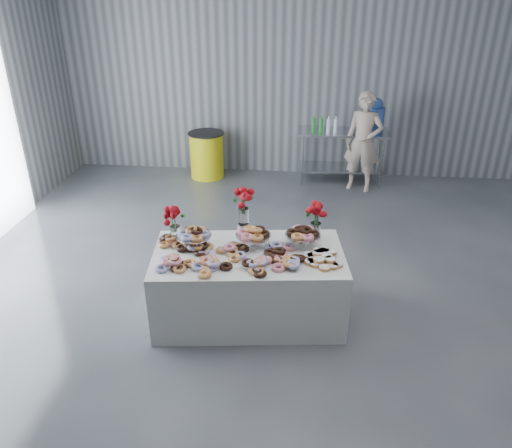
{
  "coord_description": "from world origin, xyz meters",
  "views": [
    {
      "loc": [
        0.19,
        -4.11,
        3.24
      ],
      "look_at": [
        -0.28,
        0.49,
        0.92
      ],
      "focal_mm": 35.0,
      "sensor_mm": 36.0,
      "label": 1
    }
  ],
  "objects_px": {
    "prep_table": "(342,147)",
    "person": "(363,142)",
    "water_jug": "(376,117)",
    "display_table": "(249,285)",
    "trash_barrel": "(207,155)"
  },
  "relations": [
    {
      "from": "water_jug",
      "to": "person",
      "type": "bearing_deg",
      "value": -122.43
    },
    {
      "from": "prep_table",
      "to": "person",
      "type": "xyz_separation_m",
      "value": [
        0.31,
        -0.3,
        0.19
      ]
    },
    {
      "from": "prep_table",
      "to": "person",
      "type": "height_order",
      "value": "person"
    },
    {
      "from": "display_table",
      "to": "trash_barrel",
      "type": "bearing_deg",
      "value": 106.85
    },
    {
      "from": "trash_barrel",
      "to": "person",
      "type": "bearing_deg",
      "value": -6.49
    },
    {
      "from": "prep_table",
      "to": "water_jug",
      "type": "height_order",
      "value": "water_jug"
    },
    {
      "from": "water_jug",
      "to": "trash_barrel",
      "type": "distance_m",
      "value": 2.93
    },
    {
      "from": "person",
      "to": "trash_barrel",
      "type": "xyz_separation_m",
      "value": [
        -2.64,
        0.3,
        -0.41
      ]
    },
    {
      "from": "display_table",
      "to": "water_jug",
      "type": "distance_m",
      "value": 4.33
    },
    {
      "from": "prep_table",
      "to": "water_jug",
      "type": "bearing_deg",
      "value": -0.0
    },
    {
      "from": "display_table",
      "to": "trash_barrel",
      "type": "distance_m",
      "value": 4.11
    },
    {
      "from": "prep_table",
      "to": "trash_barrel",
      "type": "bearing_deg",
      "value": 180.0
    },
    {
      "from": "person",
      "to": "display_table",
      "type": "bearing_deg",
      "value": -94.93
    },
    {
      "from": "display_table",
      "to": "water_jug",
      "type": "height_order",
      "value": "water_jug"
    },
    {
      "from": "prep_table",
      "to": "trash_barrel",
      "type": "relative_size",
      "value": 1.88
    }
  ]
}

